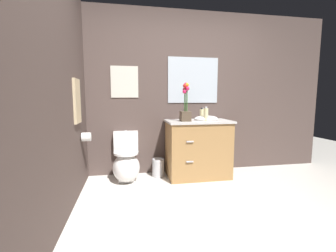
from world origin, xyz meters
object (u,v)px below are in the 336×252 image
Objects in this scene: vanity_cabinet at (198,148)px; lotion_bottle at (202,114)px; flower_vase at (185,108)px; toilet_paper_roll at (86,137)px; toilet at (126,164)px; soap_bottle at (206,114)px; trash_bin at (158,167)px; wall_mirror at (193,80)px; wall_poster at (125,82)px; hanging_towel at (77,101)px.

vanity_cabinet is 5.57× the size of lotion_bottle.
toilet_paper_roll is at bearing -176.52° from flower_vase.
lotion_bottle is (1.12, 0.01, 0.69)m from toilet.
trash_bin is (-0.66, 0.20, -0.81)m from soap_bottle.
vanity_cabinet is 0.52m from soap_bottle.
lotion_bottle is 0.23× the size of wall_mirror.
flower_vase is 0.99m from wall_poster.
flower_vase reaches higher than soap_bottle.
soap_bottle is 0.44× the size of wall_poster.
trash_bin is (-0.65, 0.07, -0.80)m from lotion_bottle.
soap_bottle is at bearing -18.91° from wall_poster.
toilet_paper_roll is (-0.50, -0.46, -0.73)m from wall_poster.
wall_poster is at bearing 43.10° from toilet_paper_roll.
flower_vase is at bearing -7.88° from toilet.
trash_bin is 1.14m from toilet_paper_roll.
wall_mirror is (-0.06, 0.26, 0.52)m from lotion_bottle.
lotion_bottle reaches higher than toilet_paper_roll.
toilet is 0.49m from trash_bin.
flower_vase is at bearing -27.86° from trash_bin.
soap_bottle is 0.26× the size of wall_mirror.
flower_vase is 4.91× the size of toilet_paper_roll.
wall_poster is at bearing 164.46° from vanity_cabinet.
wall_mirror is (-0.00, 0.29, 1.01)m from vanity_cabinet.
toilet_paper_roll is at bearing -163.34° from wall_mirror.
wall_mirror is at bearing 14.24° from toilet.
trash_bin is at bearing 173.97° from lotion_bottle.
flower_vase is 0.32m from lotion_bottle.
wall_mirror reaches higher than lotion_bottle.
wall_poster is (-0.83, 0.38, 0.38)m from flower_vase.
lotion_bottle is at bearing 13.29° from hanging_towel.
flower_vase reaches higher than lotion_bottle.
soap_bottle is at bearing 2.64° from toilet_paper_roll.
toilet_paper_roll is at bearing -164.21° from trash_bin.
lotion_bottle is 1.64m from toilet_paper_roll.
toilet is 0.86× the size of wall_mirror.
trash_bin is 0.34× the size of wall_mirror.
soap_bottle is at bearing -78.31° from wall_mirror.
lotion_bottle is at bearing 98.18° from soap_bottle.
wall_poster is 4.20× the size of toilet_paper_roll.
hanging_towel is at bearing -155.66° from trash_bin.
flower_vase is 0.31m from soap_bottle.
toilet is at bearing -165.76° from wall_mirror.
toilet_paper_roll is (-0.97, -0.27, 0.54)m from trash_bin.
vanity_cabinet is 1.05m from wall_mirror.
toilet_paper_roll is at bearing -136.90° from wall_poster.
wall_mirror reaches higher than toilet.
soap_bottle reaches higher than toilet_paper_roll.
toilet is at bearing -170.73° from trash_bin.
vanity_cabinet is 1.29× the size of wall_mirror.
wall_poster is (-1.06, 0.29, 0.98)m from vanity_cabinet.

